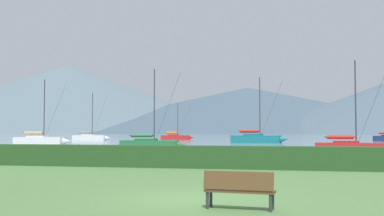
{
  "coord_description": "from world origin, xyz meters",
  "views": [
    {
      "loc": [
        2.91,
        -13.55,
        1.95
      ],
      "look_at": [
        -11.48,
        51.23,
        5.07
      ],
      "focal_mm": 44.86,
      "sensor_mm": 36.0,
      "label": 1
    }
  ],
  "objects": [
    {
      "name": "sailboat_slip_11",
      "position": [
        -31.31,
        45.59,
        0.63
      ],
      "size": [
        7.8,
        2.9,
        8.92
      ],
      "rotation": [
        0.0,
        0.0,
        0.1
      ],
      "color": "white",
      "rests_on": "harbor_water"
    },
    {
      "name": "sailboat_slip_3",
      "position": [
        -37.07,
        74.03,
        0.62
      ],
      "size": [
        7.51,
        2.87,
        9.4
      ],
      "rotation": [
        0.0,
        0.0,
        0.11
      ],
      "color": "white",
      "rests_on": "harbor_water"
    },
    {
      "name": "sailboat_slip_12",
      "position": [
        7.28,
        29.14,
        0.55
      ],
      "size": [
        6.72,
        2.48,
        7.92
      ],
      "rotation": [
        0.0,
        0.0,
        -0.09
      ],
      "color": "red",
      "rests_on": "harbor_water"
    },
    {
      "name": "sailboat_slip_6",
      "position": [
        -3.45,
        61.56,
        0.72
      ],
      "size": [
        8.92,
        3.46,
        10.24
      ],
      "rotation": [
        0.0,
        0.0,
        -0.12
      ],
      "color": "#19707A",
      "rests_on": "harbor_water"
    },
    {
      "name": "harbor_water",
      "position": [
        0.0,
        137.0,
        0.0
      ],
      "size": [
        320.0,
        246.0,
        0.0
      ],
      "primitive_type": "cube",
      "color": "gray",
      "rests_on": "ground_plane"
    },
    {
      "name": "hedge_line",
      "position": [
        0.0,
        11.0,
        0.58
      ],
      "size": [
        80.0,
        1.2,
        1.16
      ],
      "primitive_type": "cube",
      "color": "#284C23",
      "rests_on": "ground_plane"
    },
    {
      "name": "sailboat_slip_2",
      "position": [
        -12.15,
        34.24,
        0.57
      ],
      "size": [
        6.89,
        2.46,
        8.37
      ],
      "rotation": [
        0.0,
        0.0,
        0.08
      ],
      "color": "#236B38",
      "rests_on": "harbor_water"
    },
    {
      "name": "distant_hill_central_peak",
      "position": [
        -39.09,
        399.11,
        19.49
      ],
      "size": [
        352.43,
        352.43,
        38.98
      ],
      "primitive_type": "cone",
      "color": "#425666",
      "rests_on": "ground_plane"
    },
    {
      "name": "park_bench_under_tree",
      "position": [
        1.47,
        -1.71,
        0.53
      ],
      "size": [
        1.77,
        0.63,
        0.95
      ],
      "rotation": [
        0.0,
        0.0,
        -0.09
      ],
      "color": "brown",
      "rests_on": "ground_plane"
    },
    {
      "name": "distant_hill_far_shoulder",
      "position": [
        -199.35,
        380.96,
        30.55
      ],
      "size": [
        329.65,
        329.65,
        61.09
      ],
      "primitive_type": "cone",
      "color": "slate",
      "rests_on": "ground_plane"
    },
    {
      "name": "sailboat_slip_4",
      "position": [
        -22.44,
        84.77,
        0.57
      ],
      "size": [
        7.12,
        2.94,
        7.8
      ],
      "rotation": [
        0.0,
        0.0,
        0.15
      ],
      "color": "red",
      "rests_on": "harbor_water"
    },
    {
      "name": "ground_plane",
      "position": [
        0.0,
        0.0,
        0.0
      ],
      "size": [
        1000.0,
        1000.0,
        0.0
      ],
      "primitive_type": "plane",
      "color": "#517A42"
    }
  ]
}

